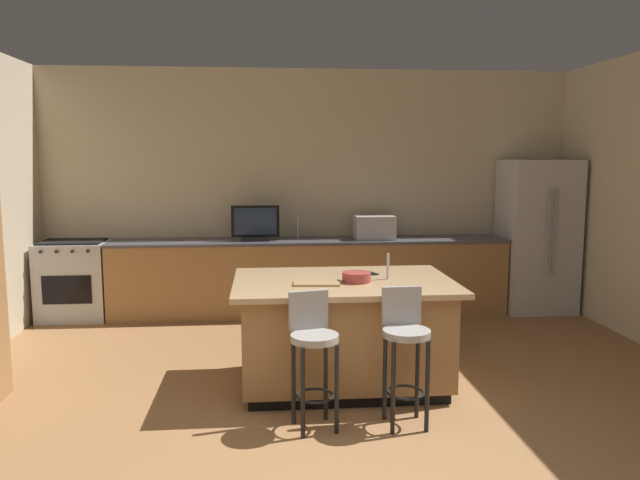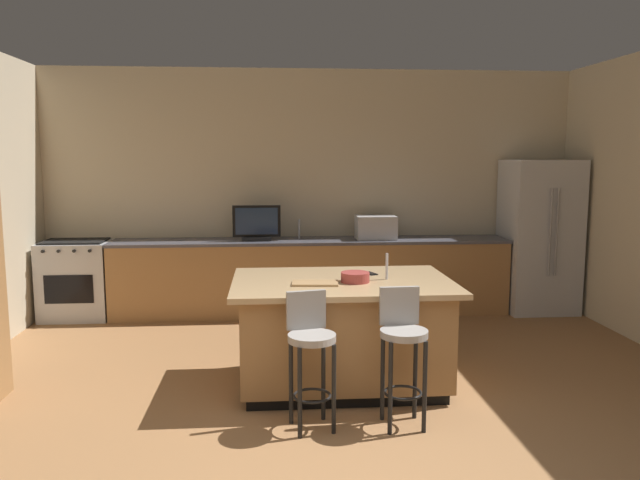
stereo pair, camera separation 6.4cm
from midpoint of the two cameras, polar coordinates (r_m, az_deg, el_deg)
The scene contains 15 objects.
wall_back at distance 7.89m, azimuth -1.19°, elevation 4.58°, with size 7.07×0.12×2.99m, color beige.
counter_back at distance 7.64m, azimuth -1.16°, elevation -3.37°, with size 4.81×0.62×0.92m.
kitchen_island at distance 5.29m, azimuth 1.79°, elevation -8.38°, with size 1.82×1.25×0.91m.
refrigerator at distance 8.19m, azimuth 19.04°, elevation 0.37°, with size 0.84×0.78×1.88m.
range_oven at distance 7.96m, azimuth -21.81°, elevation -3.43°, with size 0.79×0.63×0.94m.
microwave at distance 7.64m, azimuth 4.76°, elevation 1.17°, with size 0.48×0.36×0.29m, color #B7BABF.
tv_monitor at distance 7.47m, azimuth -6.19°, elevation 1.43°, with size 0.57×0.16×0.43m.
sink_faucet_back at distance 7.64m, azimuth -2.28°, elevation 1.02°, with size 0.02×0.02×0.24m, color #B2B2B7.
sink_faucet_island at distance 5.22m, azimuth 5.90°, elevation -2.40°, with size 0.02×0.02×0.22m, color #B2B2B7.
bar_stool_left at distance 4.46m, azimuth -1.04°, elevation -9.87°, with size 0.35×0.37×0.97m.
bar_stool_right at distance 4.54m, azimuth 7.40°, elevation -9.43°, with size 0.34×0.34×0.99m.
fruit_bowl at distance 5.10m, azimuth 3.00°, elevation -3.41°, with size 0.23×0.23×0.08m, color #993833.
cell_phone at distance 5.46m, azimuth 4.38°, elevation -3.06°, with size 0.07×0.15×0.01m, color black.
tv_remote at distance 5.43m, azimuth 2.99°, elevation -3.06°, with size 0.04×0.17×0.02m, color black.
cutting_board at distance 5.01m, azimuth -0.67°, elevation -3.98°, with size 0.37×0.21×0.02m, color #A87F51.
Camera 1 is at (-0.58, -3.13, 1.93)m, focal length 34.90 mm.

